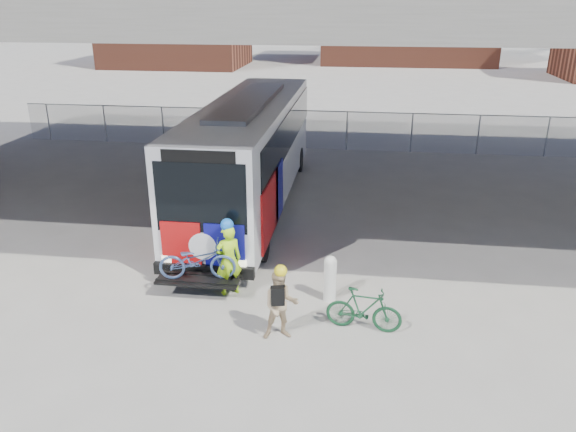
% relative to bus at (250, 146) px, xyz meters
% --- Properties ---
extents(ground, '(160.00, 160.00, 0.00)m').
position_rel_bus_xyz_m(ground, '(2.00, -3.99, -2.11)').
color(ground, '#9E9991').
rests_on(ground, ground).
extents(bus, '(2.67, 13.02, 3.69)m').
position_rel_bus_xyz_m(bus, '(0.00, 0.00, 0.00)').
color(bus, silver).
rests_on(bus, ground).
extents(overpass, '(40.00, 16.00, 7.95)m').
position_rel_bus_xyz_m(overpass, '(2.00, 0.01, 4.44)').
color(overpass, '#605E59').
rests_on(overpass, ground).
extents(chainlink_fence, '(30.00, 0.06, 30.00)m').
position_rel_bus_xyz_m(chainlink_fence, '(2.00, 8.01, -0.68)').
color(chainlink_fence, gray).
rests_on(chainlink_fence, ground).
extents(brick_buildings, '(54.00, 22.00, 12.00)m').
position_rel_bus_xyz_m(brick_buildings, '(3.23, 44.24, 3.31)').
color(brick_buildings, brown).
rests_on(brick_buildings, ground).
extents(bollard, '(0.30, 0.30, 1.16)m').
position_rel_bus_xyz_m(bollard, '(3.15, -6.32, -1.49)').
color(bollard, white).
rests_on(bollard, ground).
extents(cyclist_hivis, '(0.78, 0.70, 1.97)m').
position_rel_bus_xyz_m(cyclist_hivis, '(0.70, -6.32, -1.16)').
color(cyclist_hivis, '#BBFF1A').
rests_on(cyclist_hivis, ground).
extents(cyclist_tan, '(0.87, 0.75, 1.72)m').
position_rel_bus_xyz_m(cyclist_tan, '(2.23, -8.06, -1.30)').
color(cyclist_tan, tan).
rests_on(cyclist_tan, ground).
extents(bike_parked, '(1.70, 0.67, 0.99)m').
position_rel_bus_xyz_m(bike_parked, '(3.96, -7.51, -1.61)').
color(bike_parked, '#164628').
rests_on(bike_parked, ground).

